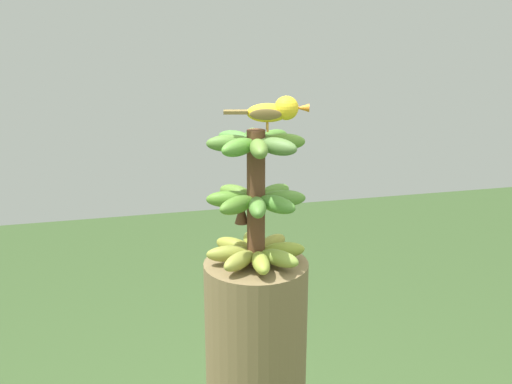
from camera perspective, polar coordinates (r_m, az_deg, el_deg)
banana_bunch at (r=1.63m, az=-0.02°, el=-0.61°), size 0.26×0.26×0.35m
perched_bird at (r=1.56m, az=1.74°, el=7.19°), size 0.21×0.07×0.08m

